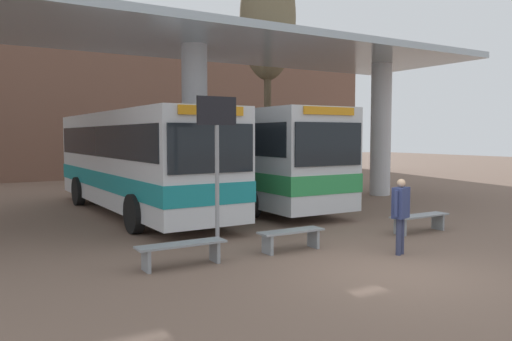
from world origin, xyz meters
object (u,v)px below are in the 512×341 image
object	(u,v)px
transit_bus_left_bay	(137,158)
waiting_bench_near_pillar	(182,249)
waiting_bench_mid_platform	(420,219)
waiting_bench_far_platform	(291,236)
poplar_tree_behind_left	(268,20)
transit_bus_center_bay	(232,153)
pedestrian_waiting	(401,208)
info_sign_platform	(217,143)

from	to	relation	value
transit_bus_left_bay	waiting_bench_near_pillar	size ratio (longest dim) A/B	6.05
waiting_bench_mid_platform	waiting_bench_far_platform	xyz separation A→B (m)	(-4.12, 0.00, -0.01)
waiting_bench_near_pillar	poplar_tree_behind_left	world-z (taller)	poplar_tree_behind_left
transit_bus_center_bay	waiting_bench_mid_platform	xyz separation A→B (m)	(1.38, -7.80, -1.52)
waiting_bench_near_pillar	pedestrian_waiting	distance (m)	4.67
waiting_bench_near_pillar	info_sign_platform	xyz separation A→B (m)	(1.04, 0.54, 2.03)
waiting_bench_mid_platform	poplar_tree_behind_left	bearing A→B (deg)	76.65
transit_bus_center_bay	info_sign_platform	distance (m)	8.44
pedestrian_waiting	waiting_bench_mid_platform	bearing A→B (deg)	13.16
waiting_bench_near_pillar	waiting_bench_mid_platform	size ratio (longest dim) A/B	0.98
transit_bus_center_bay	waiting_bench_far_platform	world-z (taller)	transit_bus_center_bay
pedestrian_waiting	poplar_tree_behind_left	bearing A→B (deg)	49.63
transit_bus_center_bay	pedestrian_waiting	size ratio (longest dim) A/B	7.21
transit_bus_left_bay	pedestrian_waiting	xyz separation A→B (m)	(3.03, -8.49, -0.83)
transit_bus_left_bay	transit_bus_center_bay	xyz separation A→B (m)	(3.96, 0.80, 0.05)
pedestrian_waiting	transit_bus_left_bay	bearing A→B (deg)	90.22
transit_bus_center_bay	waiting_bench_near_pillar	world-z (taller)	transit_bus_center_bay
transit_bus_center_bay	pedestrian_waiting	bearing A→B (deg)	84.90
transit_bus_center_bay	waiting_bench_mid_platform	bearing A→B (deg)	100.70
transit_bus_center_bay	info_sign_platform	bearing A→B (deg)	60.18
pedestrian_waiting	waiting_bench_near_pillar	bearing A→B (deg)	141.92
transit_bus_left_bay	pedestrian_waiting	distance (m)	9.05
pedestrian_waiting	info_sign_platform	bearing A→B (deg)	129.42
transit_bus_center_bay	waiting_bench_far_platform	xyz separation A→B (m)	(-2.73, -7.80, -1.53)
info_sign_platform	poplar_tree_behind_left	size ratio (longest dim) A/B	0.30
waiting_bench_far_platform	poplar_tree_behind_left	distance (m)	15.94
transit_bus_left_bay	waiting_bench_near_pillar	bearing A→B (deg)	77.75
waiting_bench_near_pillar	poplar_tree_behind_left	bearing A→B (deg)	51.50
poplar_tree_behind_left	waiting_bench_far_platform	bearing A→B (deg)	-120.12
transit_bus_center_bay	waiting_bench_near_pillar	xyz separation A→B (m)	(-5.32, -7.80, -1.52)
waiting_bench_mid_platform	transit_bus_left_bay	bearing A→B (deg)	127.34
transit_bus_center_bay	info_sign_platform	world-z (taller)	transit_bus_center_bay
waiting_bench_far_platform	poplar_tree_behind_left	bearing A→B (deg)	59.88
transit_bus_left_bay	pedestrian_waiting	world-z (taller)	transit_bus_left_bay
waiting_bench_mid_platform	pedestrian_waiting	size ratio (longest dim) A/B	1.11
waiting_bench_mid_platform	waiting_bench_far_platform	bearing A→B (deg)	180.00
transit_bus_left_bay	waiting_bench_mid_platform	xyz separation A→B (m)	(5.34, -7.01, -1.48)
transit_bus_center_bay	poplar_tree_behind_left	bearing A→B (deg)	-134.59
waiting_bench_mid_platform	info_sign_platform	xyz separation A→B (m)	(-5.66, 0.54, 2.03)
waiting_bench_near_pillar	pedestrian_waiting	bearing A→B (deg)	-18.67
waiting_bench_mid_platform	info_sign_platform	world-z (taller)	info_sign_platform
transit_bus_center_bay	info_sign_platform	xyz separation A→B (m)	(-4.27, -7.26, 0.51)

